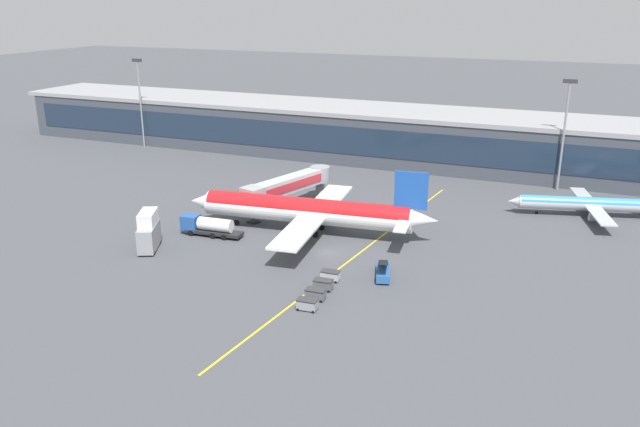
{
  "coord_description": "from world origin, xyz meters",
  "views": [
    {
      "loc": [
        35.23,
        -87.63,
        38.47
      ],
      "look_at": [
        -3.32,
        5.08,
        4.5
      ],
      "focal_mm": 35.99,
      "sensor_mm": 36.0,
      "label": 1
    }
  ],
  "objects_px": {
    "main_airliner": "(308,211)",
    "baggage_cart_3": "(330,275)",
    "belt_loader": "(383,271)",
    "baggage_cart_0": "(307,304)",
    "baggage_cart_2": "(323,284)",
    "fuel_tanker": "(208,226)",
    "baggage_cart_1": "(315,294)",
    "catering_lift": "(149,231)",
    "commuter_jet_far": "(588,204)"
  },
  "relations": [
    {
      "from": "catering_lift",
      "to": "baggage_cart_3",
      "type": "relative_size",
      "value": 2.64
    },
    {
      "from": "main_airliner",
      "to": "baggage_cart_2",
      "type": "bearing_deg",
      "value": -61.17
    },
    {
      "from": "baggage_cart_2",
      "to": "baggage_cart_0",
      "type": "bearing_deg",
      "value": -86.56
    },
    {
      "from": "main_airliner",
      "to": "fuel_tanker",
      "type": "relative_size",
      "value": 4.03
    },
    {
      "from": "baggage_cart_1",
      "to": "commuter_jet_far",
      "type": "xyz_separation_m",
      "value": [
        32.87,
        50.9,
        1.62
      ]
    },
    {
      "from": "main_airliner",
      "to": "catering_lift",
      "type": "height_order",
      "value": "main_airliner"
    },
    {
      "from": "fuel_tanker",
      "to": "baggage_cart_2",
      "type": "bearing_deg",
      "value": -25.05
    },
    {
      "from": "main_airliner",
      "to": "baggage_cart_0",
      "type": "height_order",
      "value": "main_airliner"
    },
    {
      "from": "baggage_cart_0",
      "to": "baggage_cart_3",
      "type": "bearing_deg",
      "value": 93.44
    },
    {
      "from": "catering_lift",
      "to": "baggage_cart_1",
      "type": "xyz_separation_m",
      "value": [
        31.63,
        -6.41,
        -2.28
      ]
    },
    {
      "from": "fuel_tanker",
      "to": "baggage_cart_0",
      "type": "height_order",
      "value": "fuel_tanker"
    },
    {
      "from": "main_airliner",
      "to": "fuel_tanker",
      "type": "height_order",
      "value": "main_airliner"
    },
    {
      "from": "belt_loader",
      "to": "fuel_tanker",
      "type": "bearing_deg",
      "value": 171.13
    },
    {
      "from": "belt_loader",
      "to": "baggage_cart_2",
      "type": "distance_m",
      "value": 9.61
    },
    {
      "from": "catering_lift",
      "to": "baggage_cart_1",
      "type": "distance_m",
      "value": 32.36
    },
    {
      "from": "catering_lift",
      "to": "baggage_cart_2",
      "type": "height_order",
      "value": "catering_lift"
    },
    {
      "from": "main_airliner",
      "to": "baggage_cart_2",
      "type": "xyz_separation_m",
      "value": [
        10.99,
        -19.97,
        -3.2
      ]
    },
    {
      "from": "baggage_cart_1",
      "to": "fuel_tanker",
      "type": "bearing_deg",
      "value": 149.67
    },
    {
      "from": "catering_lift",
      "to": "baggage_cart_0",
      "type": "height_order",
      "value": "catering_lift"
    },
    {
      "from": "main_airliner",
      "to": "fuel_tanker",
      "type": "bearing_deg",
      "value": -152.99
    },
    {
      "from": "baggage_cart_0",
      "to": "commuter_jet_far",
      "type": "xyz_separation_m",
      "value": [
        32.68,
        54.1,
        1.62
      ]
    },
    {
      "from": "baggage_cart_1",
      "to": "baggage_cart_2",
      "type": "distance_m",
      "value": 3.2
    },
    {
      "from": "baggage_cart_1",
      "to": "baggage_cart_2",
      "type": "relative_size",
      "value": 1.0
    },
    {
      "from": "belt_loader",
      "to": "commuter_jet_far",
      "type": "distance_m",
      "value": 48.55
    },
    {
      "from": "catering_lift",
      "to": "baggage_cart_2",
      "type": "distance_m",
      "value": 31.69
    },
    {
      "from": "baggage_cart_1",
      "to": "baggage_cart_2",
      "type": "height_order",
      "value": "same"
    },
    {
      "from": "main_airliner",
      "to": "baggage_cart_2",
      "type": "height_order",
      "value": "main_airliner"
    },
    {
      "from": "baggage_cart_0",
      "to": "commuter_jet_far",
      "type": "relative_size",
      "value": 0.1
    },
    {
      "from": "catering_lift",
      "to": "fuel_tanker",
      "type": "bearing_deg",
      "value": 59.71
    },
    {
      "from": "fuel_tanker",
      "to": "baggage_cart_0",
      "type": "xyz_separation_m",
      "value": [
        26.56,
        -18.62,
        -0.96
      ]
    },
    {
      "from": "fuel_tanker",
      "to": "belt_loader",
      "type": "relative_size",
      "value": 1.57
    },
    {
      "from": "baggage_cart_2",
      "to": "baggage_cart_3",
      "type": "height_order",
      "value": "same"
    },
    {
      "from": "baggage_cart_0",
      "to": "commuter_jet_far",
      "type": "height_order",
      "value": "commuter_jet_far"
    },
    {
      "from": "commuter_jet_far",
      "to": "belt_loader",
      "type": "bearing_deg",
      "value": -123.3
    },
    {
      "from": "belt_loader",
      "to": "baggage_cart_0",
      "type": "bearing_deg",
      "value": -114.03
    },
    {
      "from": "baggage_cart_0",
      "to": "baggage_cart_2",
      "type": "bearing_deg",
      "value": 93.44
    },
    {
      "from": "baggage_cart_0",
      "to": "fuel_tanker",
      "type": "bearing_deg",
      "value": 144.97
    },
    {
      "from": "fuel_tanker",
      "to": "baggage_cart_1",
      "type": "xyz_separation_m",
      "value": [
        26.37,
        -15.43,
        -0.96
      ]
    },
    {
      "from": "baggage_cart_0",
      "to": "baggage_cart_1",
      "type": "distance_m",
      "value": 3.2
    },
    {
      "from": "catering_lift",
      "to": "commuter_jet_far",
      "type": "height_order",
      "value": "commuter_jet_far"
    },
    {
      "from": "baggage_cart_0",
      "to": "baggage_cart_1",
      "type": "height_order",
      "value": "same"
    },
    {
      "from": "baggage_cart_3",
      "to": "commuter_jet_far",
      "type": "height_order",
      "value": "commuter_jet_far"
    },
    {
      "from": "catering_lift",
      "to": "baggage_cart_0",
      "type": "xyz_separation_m",
      "value": [
        31.83,
        -9.61,
        -2.28
      ]
    },
    {
      "from": "belt_loader",
      "to": "main_airliner",
      "type": "bearing_deg",
      "value": 143.63
    },
    {
      "from": "main_airliner",
      "to": "baggage_cart_1",
      "type": "bearing_deg",
      "value": -64.23
    },
    {
      "from": "main_airliner",
      "to": "baggage_cart_1",
      "type": "distance_m",
      "value": 25.92
    },
    {
      "from": "main_airliner",
      "to": "baggage_cart_3",
      "type": "height_order",
      "value": "main_airliner"
    },
    {
      "from": "fuel_tanker",
      "to": "belt_loader",
      "type": "bearing_deg",
      "value": -8.87
    },
    {
      "from": "baggage_cart_1",
      "to": "commuter_jet_far",
      "type": "height_order",
      "value": "commuter_jet_far"
    },
    {
      "from": "fuel_tanker",
      "to": "baggage_cart_2",
      "type": "height_order",
      "value": "fuel_tanker"
    }
  ]
}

